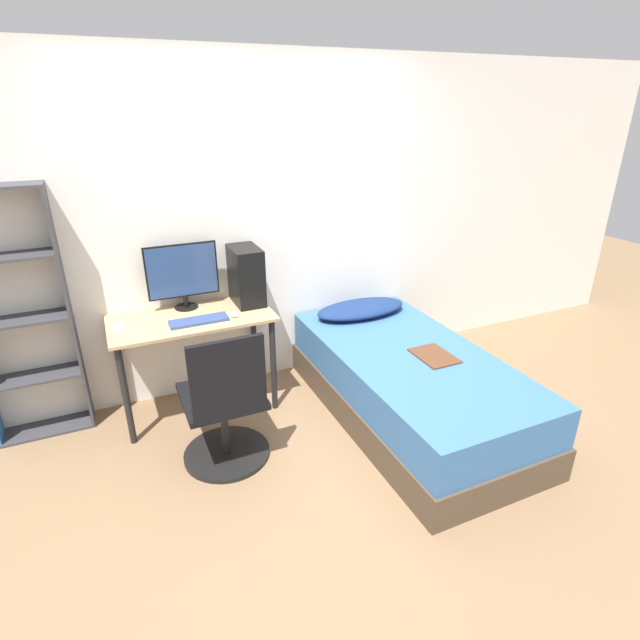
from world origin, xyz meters
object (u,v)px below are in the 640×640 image
object	(u,v)px
office_chair	(225,414)
pc_tower	(246,276)
monitor	(183,273)
bed	(410,385)
keyboard	(199,321)

from	to	relation	value
office_chair	pc_tower	bearing A→B (deg)	62.74
pc_tower	monitor	bearing A→B (deg)	168.99
office_chair	bed	xyz separation A→B (m)	(1.35, -0.04, -0.11)
bed	monitor	xyz separation A→B (m)	(-1.38, 0.92, 0.77)
office_chair	keyboard	xyz separation A→B (m)	(-0.00, 0.58, 0.40)
bed	keyboard	xyz separation A→B (m)	(-1.35, 0.62, 0.51)
office_chair	monitor	xyz separation A→B (m)	(-0.03, 0.88, 0.66)
monitor	office_chair	bearing A→B (deg)	-87.85
office_chair	monitor	size ratio (longest dim) A/B	1.87
monitor	keyboard	xyz separation A→B (m)	(0.03, -0.30, -0.25)
keyboard	pc_tower	distance (m)	0.51
bed	monitor	world-z (taller)	monitor
bed	pc_tower	bearing A→B (deg)	138.44
office_chair	monitor	world-z (taller)	monitor
monitor	pc_tower	world-z (taller)	monitor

